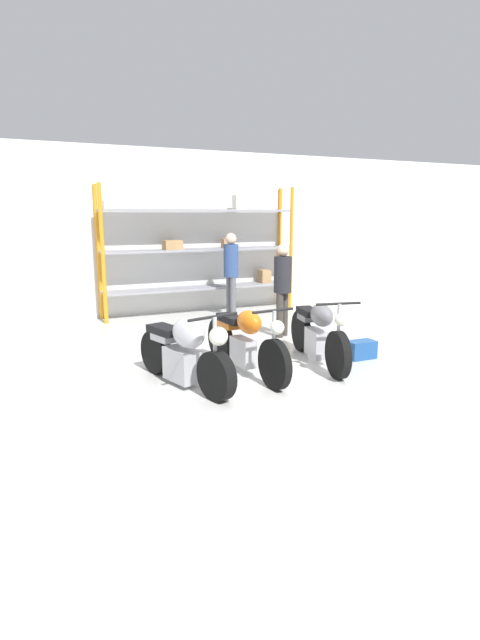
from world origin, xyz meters
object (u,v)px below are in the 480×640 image
at_px(motorcycle_grey, 318,332).
at_px(shelving_rack, 203,248).
at_px(motorcycle_orange, 245,340).
at_px(motorcycle_silver, 184,352).
at_px(person_near_rack, 283,283).
at_px(toolbox, 361,350).
at_px(person_browsing, 231,268).

bearing_deg(motorcycle_grey, shelving_rack, -166.20).
bearing_deg(motorcycle_orange, motorcycle_grey, 85.33).
height_order(motorcycle_silver, person_near_rack, person_near_rack).
relative_size(shelving_rack, toolbox, 10.07).
xyz_separation_m(motorcycle_silver, motorcycle_grey, (2.14, 0.15, 0.02)).
height_order(motorcycle_orange, motorcycle_grey, motorcycle_grey).
bearing_deg(motorcycle_silver, shelving_rack, 141.15).
bearing_deg(toolbox, person_browsing, 97.58).
bearing_deg(person_near_rack, motorcycle_silver, 94.67).
distance_m(shelving_rack, motorcycle_silver, 5.10).
relative_size(motorcycle_orange, person_near_rack, 1.30).
bearing_deg(person_browsing, motorcycle_grey, 82.44).
height_order(shelving_rack, motorcycle_silver, shelving_rack).
relative_size(motorcycle_grey, toolbox, 4.81).
distance_m(motorcycle_grey, toolbox, 0.82).
bearing_deg(motorcycle_grey, motorcycle_orange, -78.65).
relative_size(shelving_rack, motorcycle_silver, 2.25).
height_order(shelving_rack, motorcycle_orange, shelving_rack).
relative_size(person_browsing, person_near_rack, 1.07).
bearing_deg(motorcycle_silver, toolbox, 76.02).
bearing_deg(person_browsing, shelving_rack, -62.98).
distance_m(shelving_rack, motorcycle_orange, 4.65).
xyz_separation_m(motorcycle_silver, person_browsing, (2.38, 3.93, 0.62)).
bearing_deg(person_browsing, person_near_rack, 88.89).
bearing_deg(shelving_rack, motorcycle_silver, -113.38).
bearing_deg(toolbox, motorcycle_grey, 174.15).
xyz_separation_m(person_near_rack, toolbox, (0.41, -1.77, -0.85)).
relative_size(motorcycle_silver, toolbox, 4.47).
height_order(shelving_rack, person_near_rack, shelving_rack).
bearing_deg(toolbox, shelving_rack, 101.41).
distance_m(motorcycle_silver, motorcycle_grey, 2.15).
bearing_deg(motorcycle_silver, motorcycle_grey, 78.58).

